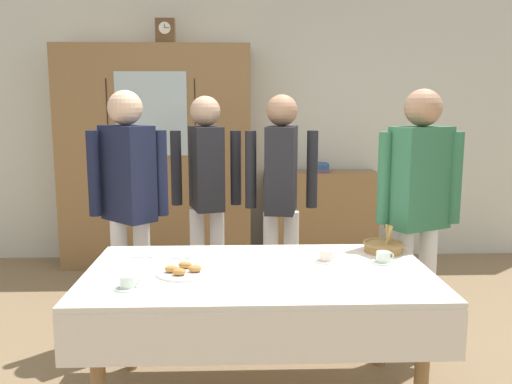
# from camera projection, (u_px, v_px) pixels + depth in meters

# --- Properties ---
(ground_plane) EXTENTS (12.00, 12.00, 0.00)m
(ground_plane) POSITION_uv_depth(u_px,v_px,m) (257.00, 380.00, 3.16)
(ground_plane) COLOR #846B4C
(ground_plane) RESTS_ON ground
(back_wall) EXTENTS (6.40, 0.10, 2.70)m
(back_wall) POSITION_uv_depth(u_px,v_px,m) (248.00, 127.00, 5.55)
(back_wall) COLOR silver
(back_wall) RESTS_ON ground
(dining_table) EXTENTS (1.80, 1.02, 0.73)m
(dining_table) POSITION_uv_depth(u_px,v_px,m) (259.00, 289.00, 2.82)
(dining_table) COLOR olive
(dining_table) RESTS_ON ground
(wall_cabinet) EXTENTS (1.83, 0.46, 2.14)m
(wall_cabinet) POSITION_uv_depth(u_px,v_px,m) (156.00, 158.00, 5.27)
(wall_cabinet) COLOR olive
(wall_cabinet) RESTS_ON ground
(mantel_clock) EXTENTS (0.18, 0.11, 0.24)m
(mantel_clock) POSITION_uv_depth(u_px,v_px,m) (165.00, 32.00, 5.08)
(mantel_clock) COLOR brown
(mantel_clock) RESTS_ON wall_cabinet
(bookshelf_low) EXTENTS (1.12, 0.35, 0.92)m
(bookshelf_low) POSITION_uv_depth(u_px,v_px,m) (320.00, 217.00, 5.48)
(bookshelf_low) COLOR olive
(bookshelf_low) RESTS_ON ground
(book_stack) EXTENTS (0.14, 0.22, 0.09)m
(book_stack) POSITION_uv_depth(u_px,v_px,m) (321.00, 168.00, 5.40)
(book_stack) COLOR #664C7A
(book_stack) RESTS_ON bookshelf_low
(tea_cup_center) EXTENTS (0.13, 0.13, 0.06)m
(tea_cup_center) POSITION_uv_depth(u_px,v_px,m) (383.00, 258.00, 2.96)
(tea_cup_center) COLOR silver
(tea_cup_center) RESTS_ON dining_table
(tea_cup_mid_right) EXTENTS (0.13, 0.13, 0.06)m
(tea_cup_mid_right) POSITION_uv_depth(u_px,v_px,m) (128.00, 283.00, 2.55)
(tea_cup_mid_right) COLOR silver
(tea_cup_mid_right) RESTS_ON dining_table
(tea_cup_near_left) EXTENTS (0.13, 0.13, 0.06)m
(tea_cup_near_left) POSITION_uv_depth(u_px,v_px,m) (326.00, 256.00, 2.99)
(tea_cup_near_left) COLOR white
(tea_cup_near_left) RESTS_ON dining_table
(bread_basket) EXTENTS (0.24, 0.24, 0.16)m
(bread_basket) POSITION_uv_depth(u_px,v_px,m) (384.00, 246.00, 3.18)
(bread_basket) COLOR #9E7542
(bread_basket) RESTS_ON dining_table
(pastry_plate) EXTENTS (0.28, 0.28, 0.05)m
(pastry_plate) POSITION_uv_depth(u_px,v_px,m) (183.00, 271.00, 2.77)
(pastry_plate) COLOR white
(pastry_plate) RESTS_ON dining_table
(spoon_far_left) EXTENTS (0.12, 0.02, 0.01)m
(spoon_far_left) POSITION_uv_depth(u_px,v_px,m) (147.00, 257.00, 3.07)
(spoon_far_left) COLOR silver
(spoon_far_left) RESTS_ON dining_table
(spoon_near_left) EXTENTS (0.12, 0.02, 0.01)m
(spoon_near_left) POSITION_uv_depth(u_px,v_px,m) (184.00, 258.00, 3.05)
(spoon_near_left) COLOR silver
(spoon_near_left) RESTS_ON dining_table
(person_near_right_end) EXTENTS (0.52, 0.39, 1.68)m
(person_near_right_end) POSITION_uv_depth(u_px,v_px,m) (128.00, 191.00, 3.55)
(person_near_right_end) COLOR silver
(person_near_right_end) RESTS_ON ground
(person_beside_shelf) EXTENTS (0.52, 0.39, 1.66)m
(person_beside_shelf) POSITION_uv_depth(u_px,v_px,m) (281.00, 186.00, 3.88)
(person_beside_shelf) COLOR silver
(person_beside_shelf) RESTS_ON ground
(person_behind_table_left) EXTENTS (0.52, 0.40, 1.65)m
(person_behind_table_left) POSITION_uv_depth(u_px,v_px,m) (206.00, 184.00, 4.02)
(person_behind_table_left) COLOR silver
(person_behind_table_left) RESTS_ON ground
(person_by_cabinet) EXTENTS (0.52, 0.34, 1.68)m
(person_by_cabinet) POSITION_uv_depth(u_px,v_px,m) (419.00, 197.00, 3.32)
(person_by_cabinet) COLOR silver
(person_by_cabinet) RESTS_ON ground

